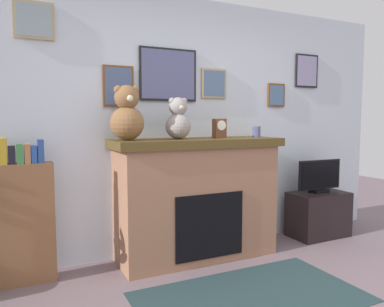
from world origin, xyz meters
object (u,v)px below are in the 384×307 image
at_px(fireplace, 197,198).
at_px(teddy_bear_tan, 127,116).
at_px(tv_stand, 318,214).
at_px(candle_jar, 256,132).
at_px(teddy_bear_cream, 178,120).
at_px(television, 319,177).
at_px(mantel_clock, 219,128).
at_px(bookshelf, 26,218).

bearing_deg(fireplace, teddy_bear_tan, -178.49).
bearing_deg(tv_stand, candle_jar, 179.69).
bearing_deg(teddy_bear_cream, candle_jar, 0.03).
relative_size(fireplace, television, 2.76).
bearing_deg(television, candle_jar, 179.59).
xyz_separation_m(candle_jar, teddy_bear_tan, (-1.38, -0.00, 0.16)).
distance_m(mantel_clock, teddy_bear_cream, 0.45).
distance_m(tv_stand, mantel_clock, 1.68).
bearing_deg(tv_stand, bookshelf, 178.16).
relative_size(candle_jar, mantel_clock, 0.59).
bearing_deg(television, mantel_clock, 179.78).
relative_size(tv_stand, teddy_bear_tan, 1.40).
bearing_deg(candle_jar, teddy_bear_tan, -179.97).
bearing_deg(teddy_bear_cream, fireplace, 5.10).
bearing_deg(teddy_bear_tan, tv_stand, -0.11).
xyz_separation_m(tv_stand, television, (0.00, -0.00, 0.44)).
distance_m(mantel_clock, teddy_bear_tan, 0.95).
xyz_separation_m(fireplace, teddy_bear_cream, (-0.20, -0.02, 0.76)).
bearing_deg(teddy_bear_tan, mantel_clock, -0.04).
bearing_deg(tv_stand, fireplace, 179.18).
distance_m(bookshelf, teddy_bear_cream, 1.56).
bearing_deg(television, fireplace, 179.13).
xyz_separation_m(fireplace, bookshelf, (-1.54, 0.08, -0.04)).
height_order(television, teddy_bear_tan, teddy_bear_tan).
bearing_deg(candle_jar, fireplace, 178.53).
height_order(tv_stand, mantel_clock, mantel_clock).
height_order(fireplace, teddy_bear_cream, teddy_bear_cream).
bearing_deg(television, teddy_bear_cream, 179.81).
bearing_deg(mantel_clock, bookshelf, 176.90).
xyz_separation_m(fireplace, television, (1.58, -0.02, 0.11)).
distance_m(tv_stand, candle_jar, 1.33).
distance_m(teddy_bear_tan, teddy_bear_cream, 0.49).
relative_size(fireplace, mantel_clock, 8.68).
bearing_deg(bookshelf, mantel_clock, -3.10).
bearing_deg(teddy_bear_cream, mantel_clock, -0.10).
bearing_deg(tv_stand, mantel_clock, 179.85).
bearing_deg(bookshelf, tv_stand, -1.84).
bearing_deg(candle_jar, tv_stand, -0.31).
height_order(candle_jar, mantel_clock, mantel_clock).
bearing_deg(bookshelf, teddy_bear_tan, -6.49).
height_order(tv_stand, television, television).
bearing_deg(teddy_bear_tan, television, -0.14).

